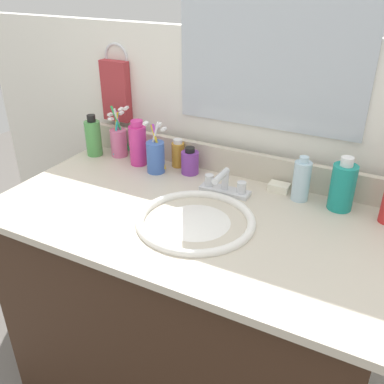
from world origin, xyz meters
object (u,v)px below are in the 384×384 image
at_px(bottle_cream_purple, 190,162).
at_px(bottle_mouthwash_teal, 343,186).
at_px(bottle_soap_pink, 138,144).
at_px(cup_blue_plastic, 156,156).
at_px(soap_bar, 279,187).
at_px(hand_towel, 116,91).
at_px(bottle_gel_clear, 301,180).
at_px(bottle_oil_amber, 178,154).
at_px(cup_pink, 119,141).
at_px(faucet, 224,185).
at_px(bottle_toner_green, 93,137).

distance_m(bottle_cream_purple, bottle_mouthwash_teal, 0.50).
relative_size(bottle_soap_pink, cup_blue_plastic, 0.88).
xyz_separation_m(bottle_mouthwash_teal, soap_bar, (-0.19, 0.02, -0.06)).
bearing_deg(bottle_cream_purple, bottle_mouthwash_teal, -0.97).
distance_m(hand_towel, cup_blue_plastic, 0.32).
bearing_deg(bottle_gel_clear, bottle_mouthwash_teal, 0.17).
xyz_separation_m(bottle_soap_pink, soap_bar, (0.51, 0.03, -0.06)).
xyz_separation_m(bottle_oil_amber, cup_pink, (-0.24, -0.02, 0.01)).
relative_size(hand_towel, bottle_oil_amber, 2.19).
height_order(bottle_mouthwash_teal, soap_bar, bottle_mouthwash_teal).
xyz_separation_m(cup_pink, cup_blue_plastic, (0.20, -0.06, 0.00)).
height_order(bottle_mouthwash_teal, cup_pink, cup_pink).
distance_m(faucet, cup_pink, 0.48).
distance_m(bottle_toner_green, bottle_soap_pink, 0.19).
bearing_deg(bottle_oil_amber, bottle_toner_green, -170.39).
distance_m(bottle_cream_purple, cup_blue_plastic, 0.12).
relative_size(bottle_cream_purple, bottle_soap_pink, 0.58).
xyz_separation_m(faucet, soap_bar, (0.15, 0.10, -0.02)).
xyz_separation_m(bottle_toner_green, bottle_cream_purple, (0.39, 0.02, -0.03)).
distance_m(hand_towel, bottle_cream_purple, 0.40).
bearing_deg(bottle_toner_green, bottle_mouthwash_teal, 1.03).
relative_size(bottle_gel_clear, cup_blue_plastic, 0.77).
bearing_deg(soap_bar, hand_towel, 174.18).
distance_m(bottle_mouthwash_teal, soap_bar, 0.20).
distance_m(bottle_oil_amber, cup_pink, 0.24).
relative_size(bottle_mouthwash_teal, cup_blue_plastic, 0.89).
height_order(bottle_toner_green, bottle_mouthwash_teal, bottle_mouthwash_teal).
relative_size(bottle_cream_purple, cup_pink, 0.49).
bearing_deg(cup_blue_plastic, hand_towel, 152.27).
relative_size(cup_pink, cup_blue_plastic, 1.06).
relative_size(faucet, bottle_oil_amber, 1.59).
bearing_deg(hand_towel, soap_bar, -5.82).
relative_size(faucet, bottle_mouthwash_teal, 0.99).
height_order(bottle_mouthwash_teal, bottle_soap_pink, same).
distance_m(bottle_soap_pink, cup_blue_plastic, 0.10).
bearing_deg(bottle_soap_pink, bottle_oil_amber, 19.69).
bearing_deg(soap_bar, bottle_oil_amber, 177.72).
height_order(hand_towel, soap_bar, hand_towel).
height_order(faucet, bottle_oil_amber, bottle_oil_amber).
bearing_deg(bottle_soap_pink, faucet, -9.83).
height_order(faucet, bottle_soap_pink, bottle_soap_pink).
bearing_deg(bottle_soap_pink, hand_towel, 146.98).
xyz_separation_m(bottle_oil_amber, cup_blue_plastic, (-0.04, -0.08, 0.01)).
height_order(bottle_oil_amber, soap_bar, bottle_oil_amber).
relative_size(bottle_toner_green, bottle_mouthwash_teal, 0.95).
height_order(bottle_toner_green, cup_pink, cup_pink).
bearing_deg(bottle_cream_purple, hand_towel, 166.67).
bearing_deg(bottle_cream_purple, cup_blue_plastic, -157.36).
relative_size(bottle_oil_amber, cup_blue_plastic, 0.55).
relative_size(bottle_cream_purple, bottle_oil_amber, 0.93).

